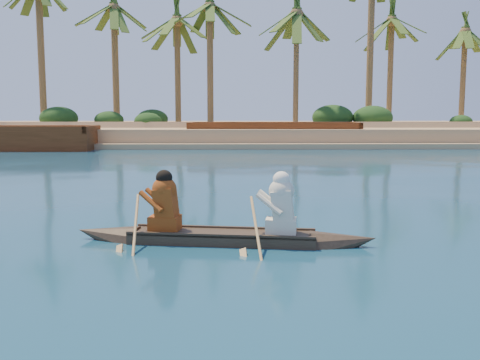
{
  "coord_description": "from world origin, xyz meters",
  "views": [
    {
      "loc": [
        -7.82,
        -13.54,
        2.32
      ],
      "look_at": [
        -7.65,
        -2.57,
        0.98
      ],
      "focal_mm": 40.0,
      "sensor_mm": 36.0,
      "label": 1
    }
  ],
  "objects": [
    {
      "name": "shrub_cluster",
      "position": [
        0.0,
        31.5,
        1.2
      ],
      "size": [
        100.0,
        6.0,
        2.4
      ],
      "primitive_type": null,
      "color": "#1B4017",
      "rests_on": "ground"
    },
    {
      "name": "palm_grove",
      "position": [
        0.0,
        35.0,
        8.0
      ],
      "size": [
        110.0,
        14.0,
        16.0
      ],
      "primitive_type": null,
      "color": "#41591F",
      "rests_on": "ground"
    },
    {
      "name": "barge_mid",
      "position": [
        -4.74,
        26.14,
        0.72
      ],
      "size": [
        12.58,
        4.65,
        2.07
      ],
      "rotation": [
        0.0,
        0.0,
        -0.04
      ],
      "color": "brown",
      "rests_on": "ground"
    },
    {
      "name": "sandy_embankment",
      "position": [
        0.0,
        46.89,
        0.53
      ],
      "size": [
        150.0,
        51.0,
        1.5
      ],
      "color": "tan",
      "rests_on": "ground"
    },
    {
      "name": "barge_left",
      "position": [
        -22.55,
        22.0,
        0.65
      ],
      "size": [
        11.22,
        3.8,
        1.87
      ],
      "rotation": [
        0.0,
        0.0,
        0.01
      ],
      "color": "brown",
      "rests_on": "ground"
    },
    {
      "name": "canoe",
      "position": [
        -8.0,
        -4.0,
        0.29
      ],
      "size": [
        5.56,
        1.5,
        1.52
      ],
      "rotation": [
        0.0,
        0.0,
        -0.14
      ],
      "color": "#3E2D22",
      "rests_on": "ground"
    }
  ]
}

